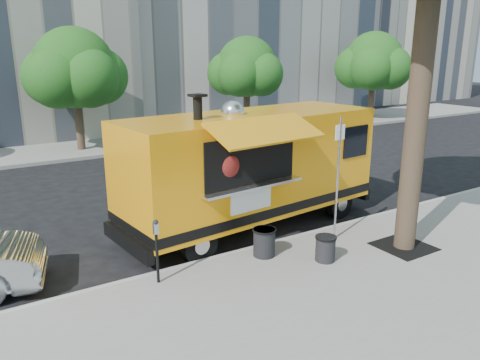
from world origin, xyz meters
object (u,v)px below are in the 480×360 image
(far_tree_c, at_px, (247,67))
(parking_meter, at_px, (157,244))
(trash_bin_right, at_px, (325,248))
(sign_post, at_px, (338,172))
(far_tree_b, at_px, (74,68))
(trash_bin_left, at_px, (264,241))
(far_tree_d, at_px, (374,61))
(food_truck, at_px, (251,166))

(far_tree_c, xyz_separation_m, parking_meter, (-11.00, -13.75, -2.74))
(trash_bin_right, bearing_deg, sign_post, 38.23)
(far_tree_c, bearing_deg, trash_bin_right, -116.89)
(parking_meter, bearing_deg, sign_post, -2.52)
(far_tree_b, relative_size, far_tree_c, 1.06)
(far_tree_b, relative_size, trash_bin_left, 8.59)
(trash_bin_right, bearing_deg, far_tree_b, 95.72)
(sign_post, bearing_deg, trash_bin_left, 176.93)
(trash_bin_left, bearing_deg, far_tree_c, 58.50)
(far_tree_d, bearing_deg, food_truck, -145.48)
(parking_meter, bearing_deg, far_tree_c, 51.34)
(parking_meter, distance_m, food_truck, 3.98)
(sign_post, xyz_separation_m, parking_meter, (-4.55, 0.20, -0.87))
(far_tree_c, relative_size, far_tree_d, 0.92)
(far_tree_c, distance_m, sign_post, 15.48)
(far_tree_c, bearing_deg, parking_meter, -128.66)
(far_tree_b, xyz_separation_m, trash_bin_right, (1.51, -15.07, -3.38))
(parking_meter, distance_m, trash_bin_right, 3.69)
(far_tree_c, xyz_separation_m, trash_bin_right, (-7.49, -14.77, -3.26))
(far_tree_d, distance_m, parking_meter, 25.38)
(parking_meter, relative_size, trash_bin_left, 2.09)
(trash_bin_left, height_order, trash_bin_right, trash_bin_left)
(far_tree_d, height_order, trash_bin_right, far_tree_d)
(far_tree_c, relative_size, parking_meter, 3.90)
(far_tree_d, bearing_deg, far_tree_c, -178.85)
(far_tree_c, bearing_deg, far_tree_d, 1.15)
(far_tree_c, bearing_deg, food_truck, -122.49)
(far_tree_b, xyz_separation_m, far_tree_d, (19.00, -0.10, 0.06))
(sign_post, height_order, trash_bin_right, sign_post)
(parking_meter, bearing_deg, far_tree_d, 33.60)
(trash_bin_right, bearing_deg, trash_bin_left, 136.85)
(food_truck, relative_size, trash_bin_left, 11.76)
(far_tree_b, xyz_separation_m, food_truck, (1.43, -12.18, -2.13))
(far_tree_c, distance_m, parking_meter, 17.82)
(far_tree_b, bearing_deg, parking_meter, -98.10)
(far_tree_d, relative_size, food_truck, 0.75)
(parking_meter, relative_size, food_truck, 0.18)
(far_tree_b, relative_size, sign_post, 1.83)
(far_tree_c, distance_m, trash_bin_left, 16.55)
(sign_post, height_order, food_truck, food_truck)
(food_truck, bearing_deg, parking_meter, -157.28)
(far_tree_d, bearing_deg, trash_bin_right, -139.44)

